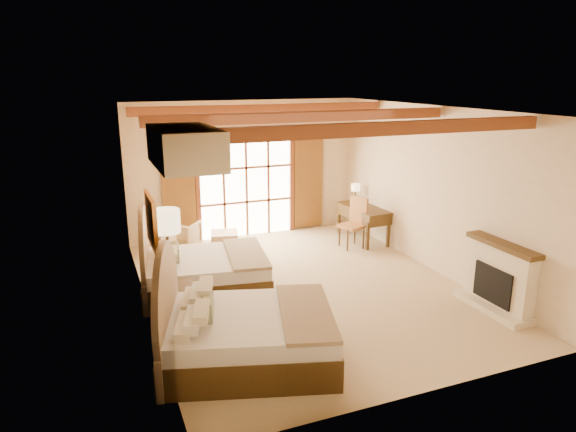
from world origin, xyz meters
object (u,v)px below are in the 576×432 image
desk (363,222)px  bed_near (237,333)px  bed_far (196,270)px  armchair (182,235)px  nightstand (175,306)px

desk → bed_near: bearing=-139.3°
bed_near → bed_far: bearing=106.9°
bed_far → armchair: bearing=94.2°
armchair → desk: desk is taller
bed_near → nightstand: (-0.58, 1.40, -0.12)m
bed_near → desk: (4.25, 4.09, -0.03)m
nightstand → desk: bearing=46.3°
armchair → desk: bearing=-154.8°
desk → nightstand: bearing=-154.0°
armchair → nightstand: bearing=115.6°
nightstand → desk: desk is taller
bed_near → armchair: 4.98m
bed_near → bed_far: size_ratio=1.14×
bed_near → armchair: size_ratio=3.87×
nightstand → armchair: (0.76, 3.58, -0.01)m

